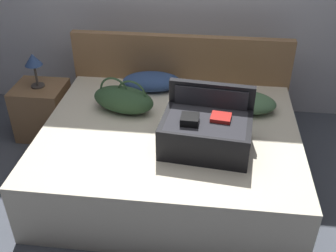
# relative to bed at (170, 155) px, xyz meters

# --- Properties ---
(ground_plane) EXTENTS (12.00, 12.00, 0.00)m
(ground_plane) POSITION_rel_bed_xyz_m (0.00, -0.40, -0.24)
(ground_plane) COLOR #4C515B
(bed) EXTENTS (1.89, 1.55, 0.48)m
(bed) POSITION_rel_bed_xyz_m (0.00, 0.00, 0.00)
(bed) COLOR beige
(bed) RESTS_ON ground
(headboard) EXTENTS (1.93, 0.08, 0.90)m
(headboard) POSITION_rel_bed_xyz_m (0.00, 0.82, 0.21)
(headboard) COLOR olive
(headboard) RESTS_ON ground
(hard_case_large) EXTENTS (0.63, 0.50, 0.40)m
(hard_case_large) POSITION_rel_bed_xyz_m (0.27, -0.20, 0.38)
(hard_case_large) COLOR black
(hard_case_large) RESTS_ON bed
(duffel_bag) EXTENTS (0.54, 0.35, 0.28)m
(duffel_bag) POSITION_rel_bed_xyz_m (-0.39, 0.21, 0.35)
(duffel_bag) COLOR #2D4C2D
(duffel_bag) RESTS_ON bed
(pillow_near_headboard) EXTENTS (0.54, 0.36, 0.14)m
(pillow_near_headboard) POSITION_rel_bed_xyz_m (0.54, 0.35, 0.31)
(pillow_near_headboard) COLOR #4C724C
(pillow_near_headboard) RESTS_ON bed
(pillow_center_head) EXTENTS (0.52, 0.33, 0.14)m
(pillow_center_head) POSITION_rel_bed_xyz_m (-0.23, 0.61, 0.31)
(pillow_center_head) COLOR navy
(pillow_center_head) RESTS_ON bed
(nightstand) EXTENTS (0.44, 0.40, 0.49)m
(nightstand) POSITION_rel_bed_xyz_m (-1.23, 0.53, 0.00)
(nightstand) COLOR olive
(nightstand) RESTS_ON ground
(table_lamp) EXTENTS (0.15, 0.15, 0.31)m
(table_lamp) POSITION_rel_bed_xyz_m (-1.23, 0.53, 0.48)
(table_lamp) COLOR #3F3833
(table_lamp) RESTS_ON nightstand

